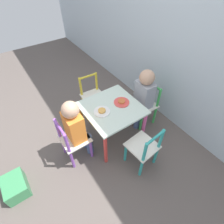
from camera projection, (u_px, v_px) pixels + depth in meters
The scene contains 11 objects.
ground_plane at pixel (112, 135), 2.07m from camera, with size 6.00×6.00×0.00m, color #5B514C.
kids_table at pixel (112, 112), 1.80m from camera, with size 0.55×0.55×0.46m.
chair_purple at pixel (73, 141), 1.70m from camera, with size 0.26×0.26×0.52m.
chair_green at pixel (145, 105), 2.07m from camera, with size 0.27×0.27×0.52m.
chair_teal at pixel (144, 148), 1.64m from camera, with size 0.28×0.28×0.52m.
chair_yellow at pixel (93, 97), 2.17m from camera, with size 0.28×0.28×0.52m.
child_front at pixel (76, 126), 1.60m from camera, with size 0.20×0.21×0.73m.
child_back at pixel (143, 95), 1.91m from camera, with size 0.21×0.22×0.74m.
plate_front at pixel (102, 111), 1.70m from camera, with size 0.16×0.16×0.03m.
plate_back at pixel (122, 102), 1.79m from camera, with size 0.16×0.16×0.03m.
storage_bin at pixel (16, 186), 1.57m from camera, with size 0.25×0.19×0.15m.
Camera 1 is at (1.05, -0.73, 1.66)m, focal length 28.00 mm.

